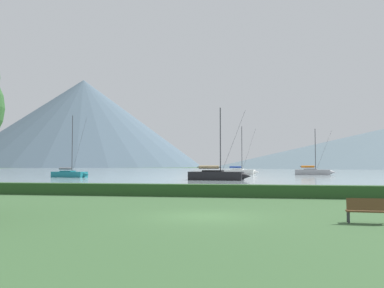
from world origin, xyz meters
TOP-DOWN VIEW (x-y plane):
  - ground_plane at (0.00, 0.00)m, footprint 1000.00×1000.00m
  - harbor_water at (0.00, 137.00)m, footprint 320.00×246.00m
  - hedge_line at (0.00, 11.00)m, footprint 80.00×1.20m
  - sailboat_slip_0 at (-31.40, 50.67)m, footprint 7.45×3.37m
  - sailboat_slip_1 at (-3.27, 77.96)m, footprint 8.09×3.44m
  - sailboat_slip_3 at (-4.36, 41.65)m, footprint 9.01×3.37m
  - sailboat_slip_5 at (12.81, 76.96)m, footprint 8.71×3.52m
  - park_bench_near_path at (6.27, -1.08)m, footprint 1.54×0.57m
  - distant_hill_west_ridge at (-170.42, 356.62)m, footprint 230.51×230.51m

SIDE VIEW (x-z plane):
  - ground_plane at x=0.00m, z-range 0.00..0.00m
  - harbor_water at x=0.00m, z-range 0.00..0.00m
  - hedge_line at x=0.00m, z-range 0.00..0.84m
  - park_bench_near_path at x=6.27m, z-range 0.05..1.00m
  - sailboat_slip_0 at x=-31.40m, z-range -4.83..6.08m
  - sailboat_slip_1 at x=-3.27m, z-range -4.82..6.16m
  - sailboat_slip_5 at x=12.81m, z-range -4.36..5.78m
  - sailboat_slip_3 at x=-4.36m, z-range -4.47..5.94m
  - distant_hill_west_ridge at x=-170.42m, z-range 0.00..84.22m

